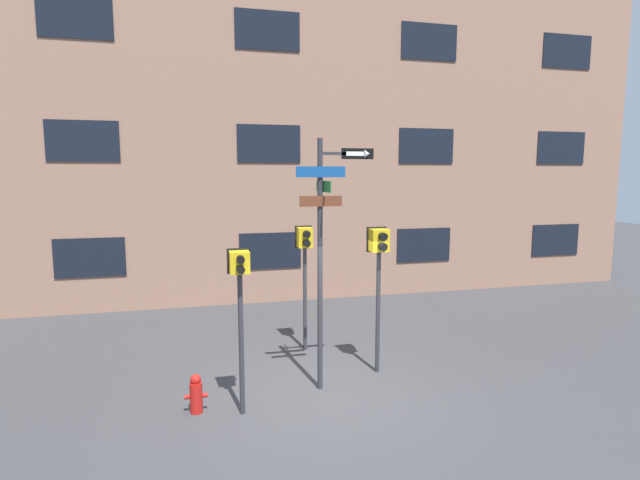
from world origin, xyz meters
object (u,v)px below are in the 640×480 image
object	(u,v)px
pedestrian_signal_left	(240,289)
fire_hydrant	(196,394)
street_sign_pole	(324,240)
pedestrian_signal_across	(305,254)
pedestrian_signal_right	(379,259)

from	to	relation	value
pedestrian_signal_left	fire_hydrant	size ratio (longest dim) A/B	4.16
street_sign_pole	pedestrian_signal_across	bearing A→B (deg)	87.12
pedestrian_signal_across	fire_hydrant	xyz separation A→B (m)	(-2.27, -2.34, -1.76)
pedestrian_signal_right	fire_hydrant	world-z (taller)	pedestrian_signal_right
pedestrian_signal_left	pedestrian_signal_right	xyz separation A→B (m)	(2.63, 1.04, 0.17)
fire_hydrant	pedestrian_signal_right	bearing A→B (deg)	13.93
street_sign_pole	pedestrian_signal_left	distance (m)	1.70
pedestrian_signal_right	pedestrian_signal_across	world-z (taller)	pedestrian_signal_right
pedestrian_signal_across	pedestrian_signal_right	bearing A→B (deg)	-55.16
street_sign_pole	pedestrian_signal_across	size ratio (longest dim) A/B	1.63
street_sign_pole	fire_hydrant	distance (m)	3.19
pedestrian_signal_right	fire_hydrant	size ratio (longest dim) A/B	4.41
street_sign_pole	pedestrian_signal_right	bearing A→B (deg)	21.31
pedestrian_signal_left	pedestrian_signal_across	distance (m)	3.00
street_sign_pole	fire_hydrant	xyz separation A→B (m)	(-2.17, -0.37, -2.31)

